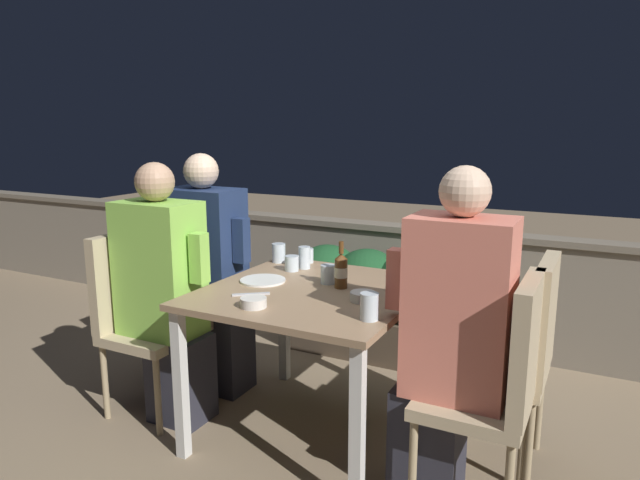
{
  "coord_description": "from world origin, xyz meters",
  "views": [
    {
      "loc": [
        1.19,
        -2.26,
        1.49
      ],
      "look_at": [
        0.0,
        0.08,
        0.95
      ],
      "focal_mm": 32.0,
      "sensor_mm": 36.0,
      "label": 1
    }
  ],
  "objects_px": {
    "person_green_blouse": "(166,293)",
    "chair_right_far": "(522,346)",
    "beer_bottle": "(341,270)",
    "chair_left_near": "(137,307)",
    "chair_left_far": "(183,288)",
    "person_navy_jumper": "(210,274)",
    "person_coral_top": "(450,337)",
    "chair_right_near": "(501,377)"
  },
  "relations": [
    {
      "from": "person_green_blouse",
      "to": "chair_right_far",
      "type": "xyz_separation_m",
      "value": [
        1.64,
        0.36,
        -0.1
      ]
    },
    {
      "from": "person_green_blouse",
      "to": "chair_right_far",
      "type": "relative_size",
      "value": 1.39
    },
    {
      "from": "chair_right_far",
      "to": "beer_bottle",
      "type": "distance_m",
      "value": 0.85
    },
    {
      "from": "chair_left_near",
      "to": "chair_right_far",
      "type": "bearing_deg",
      "value": 10.91
    },
    {
      "from": "chair_left_far",
      "to": "chair_right_far",
      "type": "height_order",
      "value": "same"
    },
    {
      "from": "chair_left_far",
      "to": "chair_right_far",
      "type": "bearing_deg",
      "value": -0.62
    },
    {
      "from": "person_green_blouse",
      "to": "person_navy_jumper",
      "type": "relative_size",
      "value": 0.98
    },
    {
      "from": "person_green_blouse",
      "to": "person_navy_jumper",
      "type": "height_order",
      "value": "person_navy_jumper"
    },
    {
      "from": "chair_left_far",
      "to": "beer_bottle",
      "type": "distance_m",
      "value": 1.09
    },
    {
      "from": "person_navy_jumper",
      "to": "person_coral_top",
      "type": "height_order",
      "value": "person_coral_top"
    },
    {
      "from": "chair_left_near",
      "to": "chair_right_near",
      "type": "height_order",
      "value": "same"
    },
    {
      "from": "person_navy_jumper",
      "to": "chair_right_far",
      "type": "relative_size",
      "value": 1.41
    },
    {
      "from": "chair_left_near",
      "to": "person_navy_jumper",
      "type": "height_order",
      "value": "person_navy_jumper"
    },
    {
      "from": "person_green_blouse",
      "to": "chair_right_far",
      "type": "bearing_deg",
      "value": 12.19
    },
    {
      "from": "chair_right_far",
      "to": "person_coral_top",
      "type": "bearing_deg",
      "value": -122.76
    },
    {
      "from": "chair_right_far",
      "to": "person_navy_jumper",
      "type": "bearing_deg",
      "value": 179.3
    },
    {
      "from": "person_navy_jumper",
      "to": "chair_right_near",
      "type": "xyz_separation_m",
      "value": [
        1.64,
        -0.37,
        -0.11
      ]
    },
    {
      "from": "chair_left_near",
      "to": "person_navy_jumper",
      "type": "bearing_deg",
      "value": 64.62
    },
    {
      "from": "chair_left_far",
      "to": "person_navy_jumper",
      "type": "relative_size",
      "value": 0.71
    },
    {
      "from": "person_green_blouse",
      "to": "chair_left_near",
      "type": "bearing_deg",
      "value": 180.0
    },
    {
      "from": "chair_left_far",
      "to": "chair_left_near",
      "type": "bearing_deg",
      "value": -86.93
    },
    {
      "from": "chair_left_near",
      "to": "chair_right_far",
      "type": "relative_size",
      "value": 1.0
    },
    {
      "from": "person_green_blouse",
      "to": "person_coral_top",
      "type": "distance_m",
      "value": 1.42
    },
    {
      "from": "chair_left_far",
      "to": "person_navy_jumper",
      "type": "bearing_deg",
      "value": -0.0
    },
    {
      "from": "chair_right_near",
      "to": "beer_bottle",
      "type": "height_order",
      "value": "beer_bottle"
    },
    {
      "from": "person_green_blouse",
      "to": "chair_right_near",
      "type": "distance_m",
      "value": 1.62
    },
    {
      "from": "chair_right_near",
      "to": "chair_right_far",
      "type": "relative_size",
      "value": 1.0
    },
    {
      "from": "chair_left_near",
      "to": "beer_bottle",
      "type": "height_order",
      "value": "beer_bottle"
    },
    {
      "from": "chair_right_far",
      "to": "beer_bottle",
      "type": "bearing_deg",
      "value": -173.74
    },
    {
      "from": "chair_left_far",
      "to": "chair_right_near",
      "type": "relative_size",
      "value": 1.0
    },
    {
      "from": "chair_left_near",
      "to": "person_coral_top",
      "type": "relative_size",
      "value": 0.7
    },
    {
      "from": "chair_left_near",
      "to": "person_coral_top",
      "type": "distance_m",
      "value": 1.62
    },
    {
      "from": "person_navy_jumper",
      "to": "chair_right_far",
      "type": "bearing_deg",
      "value": -0.7
    },
    {
      "from": "chair_right_far",
      "to": "chair_left_near",
      "type": "bearing_deg",
      "value": -169.09
    },
    {
      "from": "beer_bottle",
      "to": "chair_left_near",
      "type": "bearing_deg",
      "value": -165.55
    },
    {
      "from": "chair_left_near",
      "to": "person_green_blouse",
      "type": "relative_size",
      "value": 0.72
    },
    {
      "from": "person_coral_top",
      "to": "chair_right_far",
      "type": "height_order",
      "value": "person_coral_top"
    },
    {
      "from": "chair_left_near",
      "to": "chair_left_far",
      "type": "bearing_deg",
      "value": 93.07
    },
    {
      "from": "person_green_blouse",
      "to": "beer_bottle",
      "type": "distance_m",
      "value": 0.89
    },
    {
      "from": "person_coral_top",
      "to": "beer_bottle",
      "type": "bearing_deg",
      "value": 156.18
    },
    {
      "from": "person_navy_jumper",
      "to": "chair_left_far",
      "type": "bearing_deg",
      "value": 180.0
    },
    {
      "from": "person_coral_top",
      "to": "chair_right_near",
      "type": "bearing_deg",
      "value": 0.0
    }
  ]
}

